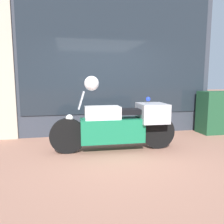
% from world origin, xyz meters
% --- Properties ---
extents(ground_plane, '(60.00, 60.00, 0.00)m').
position_xyz_m(ground_plane, '(0.00, 0.00, 0.00)').
color(ground_plane, '#9E6B56').
extents(shop_building, '(5.79, 0.55, 3.97)m').
position_xyz_m(shop_building, '(-0.34, 2.00, 1.99)').
color(shop_building, '#333842').
rests_on(shop_building, ground).
extents(window_display, '(4.62, 0.30, 1.83)m').
position_xyz_m(window_display, '(0.28, 2.03, 0.45)').
color(window_display, slate).
rests_on(window_display, ground).
extents(paramedic_motorcycle, '(2.51, 0.64, 1.20)m').
position_xyz_m(paramedic_motorcycle, '(0.07, 0.44, 0.54)').
color(paramedic_motorcycle, black).
rests_on(paramedic_motorcycle, ground).
extents(utility_cabinet, '(0.88, 0.55, 1.12)m').
position_xyz_m(utility_cabinet, '(2.91, 1.39, 0.56)').
color(utility_cabinet, '#1E4C2D').
rests_on(utility_cabinet, ground).
extents(white_helmet, '(0.28, 0.28, 0.28)m').
position_xyz_m(white_helmet, '(-0.52, 0.45, 1.34)').
color(white_helmet, white).
rests_on(white_helmet, paramedic_motorcycle).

